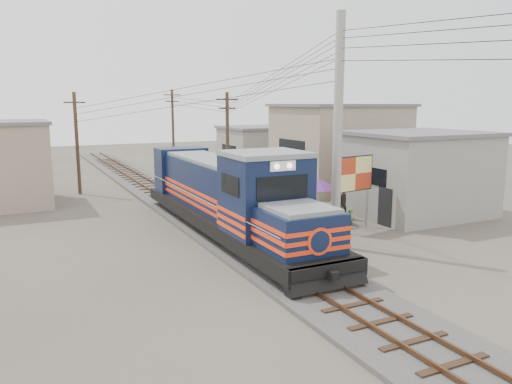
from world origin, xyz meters
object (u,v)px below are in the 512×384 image
billboard (355,176)px  locomotive (228,198)px  vendor (343,203)px  market_umbrella (318,183)px

billboard → locomotive: bearing=153.7°
locomotive → vendor: (6.99, 0.47, -0.97)m
locomotive → vendor: 7.07m
locomotive → market_umbrella: size_ratio=6.43×
billboard → vendor: 3.08m
locomotive → market_umbrella: 5.21m
locomotive → vendor: size_ratio=9.94×
market_umbrella → vendor: (1.79, 0.23, -1.26)m
locomotive → billboard: locomotive is taller
vendor → billboard: bearing=58.8°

